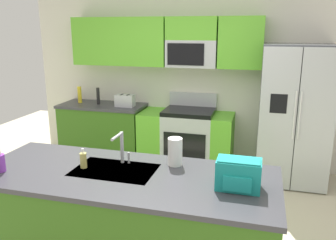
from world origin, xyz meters
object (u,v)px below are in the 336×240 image
Objects in this scene: range_oven at (186,139)px; backpack at (239,174)px; bottle_yellow at (80,95)px; drink_cup_purple at (0,163)px; soap_dispenser at (83,160)px; refrigerator at (294,115)px; toaster at (125,101)px; pepper_mill at (98,96)px; paper_towel_roll at (175,152)px; sink_faucet at (121,145)px.

backpack reaches higher than range_oven.
bottle_yellow reaches higher than range_oven.
drink_cup_purple is 0.67m from soap_dispenser.
refrigerator is 3.54m from drink_cup_purple.
toaster is at bearing 103.79° from soap_dispenser.
pepper_mill is at bearing -4.35° from bottle_yellow.
paper_towel_roll reaches higher than backpack.
soap_dispenser is at bearing -159.93° from paper_towel_roll.
toaster is at bearing -5.39° from bottle_yellow.
refrigerator is (1.47, -0.07, 0.48)m from range_oven.
pepper_mill is 1.00× the size of bottle_yellow.
drink_cup_purple reaches higher than bottle_yellow.
range_oven is 5.12× the size of drink_cup_purple.
sink_faucet is at bearing -53.50° from bottle_yellow.
drink_cup_purple reaches higher than backpack.
pepper_mill is at bearing 133.80° from backpack.
toaster is at bearing 88.88° from drink_cup_purple.
sink_faucet reaches higher than toaster.
refrigerator is 10.88× the size of soap_dispenser.
backpack is (0.92, -2.42, 0.57)m from range_oven.
toaster is at bearing -6.13° from pepper_mill.
bottle_yellow is at bearing 174.61° from toaster.
sink_faucet is (-0.09, -2.20, 0.62)m from range_oven.
pepper_mill is 0.91× the size of sink_faucet.
backpack is (2.65, -2.44, -0.01)m from bottle_yellow.
sink_faucet reaches higher than paper_towel_roll.
backpack is at bearing -103.29° from refrigerator.
range_oven is at bearing 99.69° from paper_towel_roll.
toaster is (-2.41, 0.02, 0.07)m from refrigerator.
paper_towel_roll is (1.76, -2.10, -0.01)m from pepper_mill.
sink_faucet reaches higher than drink_cup_purple.
pepper_mill reaches higher than backpack.
pepper_mill is (-0.47, 0.05, 0.04)m from toaster.
drink_cup_purple reaches higher than pepper_mill.
soap_dispenser is at bearing -148.56° from sink_faucet.
sink_faucet is at bearing -126.36° from refrigerator.
drink_cup_purple is at bearing -157.74° from soap_dispenser.
bottle_yellow is 2.98m from paper_towel_roll.
range_oven is at bearing -0.75° from bottle_yellow.
toaster is (-0.94, -0.05, 0.55)m from range_oven.
bottle_yellow is at bearing 175.65° from pepper_mill.
paper_towel_roll is (-1.11, -2.03, 0.09)m from refrigerator.
paper_towel_roll is 0.75× the size of backpack.
refrigerator is 3.21m from bottle_yellow.
paper_towel_roll is 0.64m from backpack.
toaster is 2.42m from paper_towel_roll.
refrigerator reaches higher than bottle_yellow.
range_oven is 2.21m from paper_towel_roll.
bottle_yellow is at bearing 105.82° from drink_cup_purple.
range_oven reaches higher than toaster.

